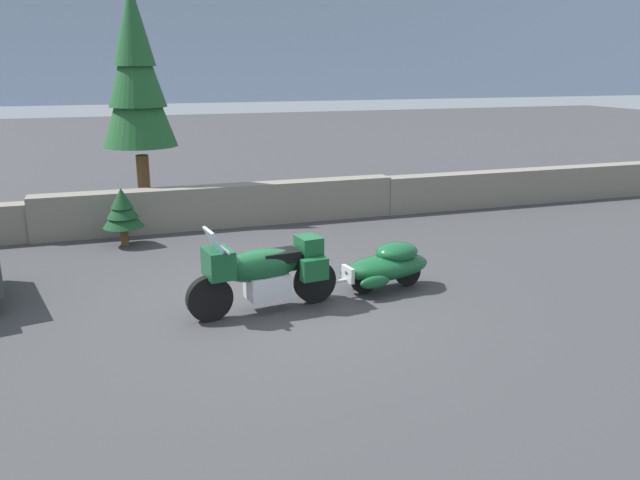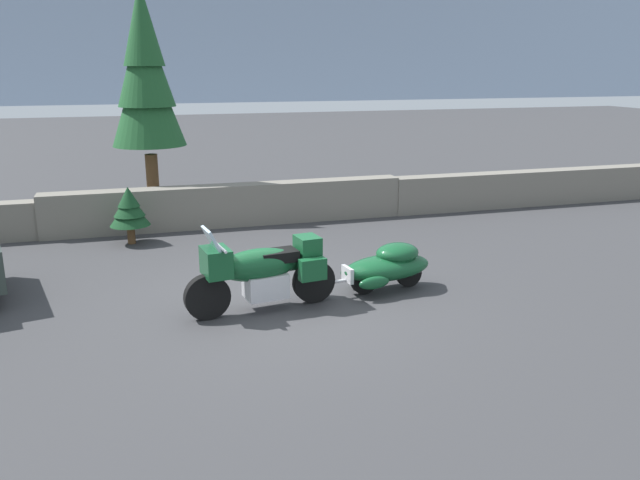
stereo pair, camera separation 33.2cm
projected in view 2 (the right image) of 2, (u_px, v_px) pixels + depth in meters
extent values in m
plane|color=#38383A|center=(283.00, 304.00, 9.62)|extent=(80.00, 80.00, 0.00)
cube|color=slate|center=(230.00, 205.00, 14.26)|extent=(8.00, 0.51, 0.93)
cube|color=slate|center=(537.00, 188.00, 16.45)|extent=(8.00, 0.50, 0.89)
cube|color=#8C9EB7|center=(136.00, 35.00, 95.43)|extent=(240.00, 80.00, 16.00)
cylinder|color=black|center=(207.00, 297.00, 8.98)|extent=(0.67, 0.23, 0.66)
cylinder|color=black|center=(314.00, 281.00, 9.64)|extent=(0.67, 0.23, 0.66)
cube|color=silver|center=(266.00, 285.00, 9.31)|extent=(0.65, 0.52, 0.36)
ellipsoid|color=#144C28|center=(259.00, 265.00, 9.19)|extent=(1.25, 0.60, 0.48)
cube|color=#144C28|center=(216.00, 262.00, 8.91)|extent=(0.43, 0.56, 0.40)
cube|color=#9EB7C6|center=(212.00, 240.00, 8.80)|extent=(0.25, 0.46, 0.34)
cube|color=black|center=(278.00, 256.00, 9.28)|extent=(0.60, 0.43, 0.16)
cube|color=#144C28|center=(307.00, 245.00, 9.44)|extent=(0.37, 0.44, 0.28)
cube|color=#144C28|center=(313.00, 269.00, 9.24)|extent=(0.42, 0.21, 0.32)
cube|color=#144C28|center=(297.00, 258.00, 9.76)|extent=(0.42, 0.21, 0.32)
cylinder|color=silver|center=(219.00, 246.00, 8.87)|extent=(0.14, 0.70, 0.04)
cylinder|color=silver|center=(210.00, 280.00, 8.93)|extent=(0.26, 0.10, 0.54)
cylinder|color=black|center=(364.00, 280.00, 10.02)|extent=(0.45, 0.16, 0.44)
cylinder|color=black|center=(409.00, 274.00, 10.35)|extent=(0.45, 0.16, 0.44)
ellipsoid|color=#144C28|center=(387.00, 267.00, 10.14)|extent=(1.58, 0.88, 0.40)
ellipsoid|color=#144C28|center=(397.00, 253.00, 10.15)|extent=(0.79, 0.65, 0.32)
cube|color=silver|center=(348.00, 274.00, 9.86)|extent=(0.10, 0.33, 0.24)
ellipsoid|color=#144C28|center=(374.00, 283.00, 9.72)|extent=(0.53, 0.21, 0.20)
ellipsoid|color=#144C28|center=(355.00, 271.00, 10.28)|extent=(0.53, 0.21, 0.20)
cylinder|color=silver|center=(325.00, 283.00, 9.73)|extent=(0.70, 0.14, 0.05)
cylinder|color=brown|center=(153.00, 187.00, 14.81)|extent=(0.28, 0.28, 1.53)
cone|color=#1E5128|center=(146.00, 91.00, 14.23)|extent=(1.65, 1.65, 2.42)
cone|color=#1E5128|center=(144.00, 58.00, 14.04)|extent=(1.28, 1.28, 2.11)
cone|color=#1E5128|center=(142.00, 23.00, 13.84)|extent=(0.91, 0.91, 1.81)
cylinder|color=brown|center=(131.00, 235.00, 12.87)|extent=(0.16, 0.16, 0.34)
cone|color=#143D1E|center=(129.00, 212.00, 12.74)|extent=(0.80, 0.80, 0.53)
cone|color=#143D1E|center=(129.00, 204.00, 12.70)|extent=(0.62, 0.62, 0.47)
cone|color=#143D1E|center=(128.00, 197.00, 12.66)|extent=(0.44, 0.44, 0.40)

